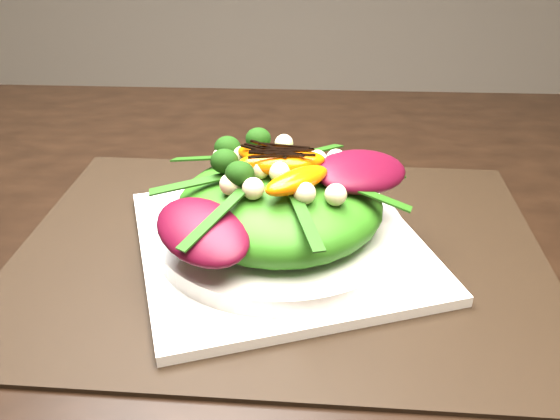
{
  "coord_description": "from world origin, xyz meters",
  "views": [
    {
      "loc": [
        0.05,
        -0.55,
        1.08
      ],
      "look_at": [
        0.03,
        -0.06,
        0.8
      ],
      "focal_mm": 38.0,
      "sensor_mm": 36.0,
      "label": 1
    }
  ],
  "objects_px": {
    "dining_table": "(259,236)",
    "placemat": "(280,249)",
    "salad_bowl": "(280,231)",
    "lettuce_mound": "(280,204)",
    "orange_segment": "(269,155)",
    "plate_base": "(280,243)"
  },
  "relations": [
    {
      "from": "placemat",
      "to": "orange_segment",
      "type": "relative_size",
      "value": 7.52
    },
    {
      "from": "dining_table",
      "to": "plate_base",
      "type": "relative_size",
      "value": 5.95
    },
    {
      "from": "placemat",
      "to": "plate_base",
      "type": "height_order",
      "value": "plate_base"
    },
    {
      "from": "plate_base",
      "to": "lettuce_mound",
      "type": "distance_m",
      "value": 0.04
    },
    {
      "from": "dining_table",
      "to": "placemat",
      "type": "relative_size",
      "value": 3.08
    },
    {
      "from": "dining_table",
      "to": "salad_bowl",
      "type": "xyz_separation_m",
      "value": [
        0.03,
        -0.06,
        0.04
      ]
    },
    {
      "from": "dining_table",
      "to": "placemat",
      "type": "distance_m",
      "value": 0.07
    },
    {
      "from": "lettuce_mound",
      "to": "orange_segment",
      "type": "height_order",
      "value": "orange_segment"
    },
    {
      "from": "placemat",
      "to": "dining_table",
      "type": "bearing_deg",
      "value": 114.28
    },
    {
      "from": "dining_table",
      "to": "lettuce_mound",
      "type": "distance_m",
      "value": 0.1
    },
    {
      "from": "placemat",
      "to": "lettuce_mound",
      "type": "xyz_separation_m",
      "value": [
        -0.0,
        0.0,
        0.05
      ]
    },
    {
      "from": "placemat",
      "to": "salad_bowl",
      "type": "bearing_deg",
      "value": 90.0
    },
    {
      "from": "placemat",
      "to": "orange_segment",
      "type": "xyz_separation_m",
      "value": [
        -0.01,
        0.02,
        0.09
      ]
    },
    {
      "from": "dining_table",
      "to": "lettuce_mound",
      "type": "bearing_deg",
      "value": -65.72
    },
    {
      "from": "lettuce_mound",
      "to": "orange_segment",
      "type": "bearing_deg",
      "value": 117.17
    },
    {
      "from": "dining_table",
      "to": "salad_bowl",
      "type": "relative_size",
      "value": 6.59
    },
    {
      "from": "salad_bowl",
      "to": "plate_base",
      "type": "bearing_deg",
      "value": -90.0
    },
    {
      "from": "dining_table",
      "to": "orange_segment",
      "type": "xyz_separation_m",
      "value": [
        0.02,
        -0.04,
        0.12
      ]
    },
    {
      "from": "plate_base",
      "to": "lettuce_mound",
      "type": "xyz_separation_m",
      "value": [
        -0.0,
        0.0,
        0.04
      ]
    },
    {
      "from": "placemat",
      "to": "plate_base",
      "type": "xyz_separation_m",
      "value": [
        0.0,
        0.0,
        0.01
      ]
    },
    {
      "from": "plate_base",
      "to": "salad_bowl",
      "type": "bearing_deg",
      "value": 90.0
    },
    {
      "from": "placemat",
      "to": "plate_base",
      "type": "distance_m",
      "value": 0.01
    }
  ]
}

